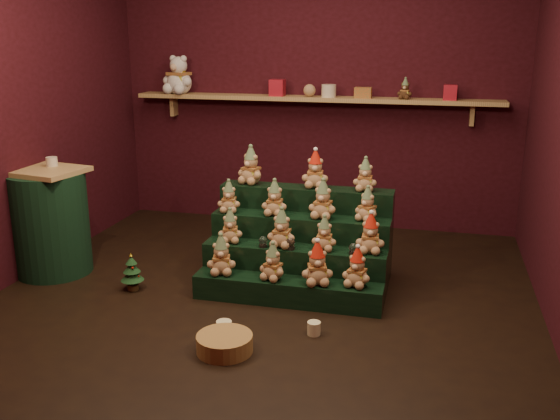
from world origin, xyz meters
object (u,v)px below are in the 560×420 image
(snow_globe_a, at_px, (263,242))
(mug_left, at_px, (224,329))
(white_bear, at_px, (179,70))
(riser_tier_front, at_px, (287,291))
(snow_globe_c, at_px, (353,249))
(mini_christmas_tree, at_px, (132,272))
(snow_globe_b, at_px, (290,243))
(wicker_basket, at_px, (225,343))
(mug_right, at_px, (314,328))
(brown_bear, at_px, (405,89))
(side_table, at_px, (50,222))

(snow_globe_a, height_order, mug_left, snow_globe_a)
(mug_left, distance_m, white_bear, 3.20)
(riser_tier_front, xyz_separation_m, snow_globe_a, (-0.23, 0.16, 0.31))
(snow_globe_c, height_order, mug_left, snow_globe_c)
(snow_globe_a, relative_size, snow_globe_c, 1.00)
(mini_christmas_tree, bearing_deg, snow_globe_b, 10.13)
(snow_globe_a, xyz_separation_m, wicker_basket, (0.02, -0.97, -0.35))
(snow_globe_c, distance_m, mug_right, 0.72)
(brown_bear, bearing_deg, snow_globe_b, -101.59)
(mini_christmas_tree, bearing_deg, riser_tier_front, 2.57)
(snow_globe_a, height_order, snow_globe_c, same)
(snow_globe_c, xyz_separation_m, white_bear, (-2.04, 1.73, 1.16))
(riser_tier_front, bearing_deg, snow_globe_c, 19.45)
(mug_left, bearing_deg, snow_globe_a, 86.23)
(snow_globe_a, distance_m, white_bear, 2.48)
(white_bear, bearing_deg, brown_bear, 15.31)
(mug_right, bearing_deg, white_bear, 128.77)
(mug_left, xyz_separation_m, brown_bear, (0.96, 2.50, 1.36))
(mug_left, bearing_deg, mug_right, 16.10)
(white_bear, bearing_deg, snow_globe_b, -32.39)
(brown_bear, bearing_deg, wicker_basket, -97.93)
(snow_globe_a, xyz_separation_m, snow_globe_c, (0.68, -0.00, 0.00))
(snow_globe_a, distance_m, side_table, 1.79)
(mug_right, relative_size, white_bear, 0.19)
(snow_globe_c, bearing_deg, riser_tier_front, -160.55)
(snow_globe_b, height_order, snow_globe_c, snow_globe_b)
(snow_globe_c, relative_size, brown_bear, 0.44)
(riser_tier_front, xyz_separation_m, mini_christmas_tree, (-1.22, -0.05, 0.06))
(riser_tier_front, relative_size, white_bear, 2.92)
(snow_globe_c, relative_size, side_table, 0.10)
(snow_globe_a, relative_size, wicker_basket, 0.24)
(snow_globe_a, height_order, white_bear, white_bear)
(side_table, bearing_deg, riser_tier_front, 5.73)
(snow_globe_b, bearing_deg, white_bear, 132.31)
(snow_globe_c, relative_size, mug_left, 0.82)
(mug_right, bearing_deg, snow_globe_b, 116.53)
(side_table, bearing_deg, mug_right, -4.59)
(snow_globe_b, height_order, side_table, side_table)
(mini_christmas_tree, distance_m, mug_left, 1.09)
(wicker_basket, bearing_deg, snow_globe_b, 78.74)
(mini_christmas_tree, height_order, mug_left, mini_christmas_tree)
(snow_globe_b, xyz_separation_m, brown_bear, (0.69, 1.73, 1.01))
(side_table, distance_m, mug_left, 1.93)
(snow_globe_c, xyz_separation_m, mug_right, (-0.17, -0.61, -0.36))
(mug_right, bearing_deg, brown_bear, 80.54)
(riser_tier_front, relative_size, side_table, 1.60)
(snow_globe_c, bearing_deg, wicker_basket, -124.36)
(snow_globe_a, distance_m, brown_bear, 2.20)
(side_table, bearing_deg, snow_globe_b, 10.27)
(snow_globe_b, bearing_deg, wicker_basket, -101.26)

